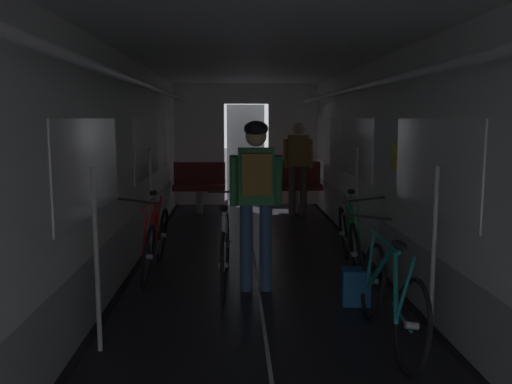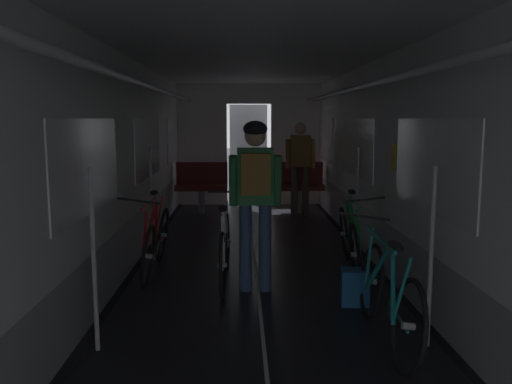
# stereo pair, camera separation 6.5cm
# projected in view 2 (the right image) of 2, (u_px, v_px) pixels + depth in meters

# --- Properties ---
(train_car_shell) EXTENTS (3.14, 12.34, 2.57)m
(train_car_shell) POSITION_uv_depth(u_px,v_px,m) (258.00, 124.00, 5.33)
(train_car_shell) COLOR black
(train_car_shell) RESTS_ON ground
(bench_seat_far_left) EXTENTS (0.98, 0.51, 0.95)m
(bench_seat_far_left) POSITION_uv_depth(u_px,v_px,m) (202.00, 183.00, 9.89)
(bench_seat_far_left) COLOR gray
(bench_seat_far_left) RESTS_ON ground
(bench_seat_far_right) EXTENTS (0.98, 0.51, 0.95)m
(bench_seat_far_right) POSITION_uv_depth(u_px,v_px,m) (298.00, 182.00, 9.94)
(bench_seat_far_right) COLOR gray
(bench_seat_far_right) RESTS_ON ground
(bicycle_green) EXTENTS (0.44, 1.69, 0.95)m
(bicycle_green) POSITION_uv_depth(u_px,v_px,m) (350.00, 239.00, 6.09)
(bicycle_green) COLOR black
(bicycle_green) RESTS_ON ground
(bicycle_red) EXTENTS (0.44, 1.69, 0.96)m
(bicycle_red) POSITION_uv_depth(u_px,v_px,m) (155.00, 240.00, 6.01)
(bicycle_red) COLOR black
(bicycle_red) RESTS_ON ground
(bicycle_teal) EXTENTS (0.44, 1.69, 0.95)m
(bicycle_teal) POSITION_uv_depth(u_px,v_px,m) (387.00, 295.00, 4.13)
(bicycle_teal) COLOR black
(bicycle_teal) RESTS_ON ground
(person_cyclist_aisle) EXTENTS (0.53, 0.39, 1.73)m
(person_cyclist_aisle) POSITION_uv_depth(u_px,v_px,m) (255.00, 187.00, 5.28)
(person_cyclist_aisle) COLOR #384C75
(person_cyclist_aisle) RESTS_ON ground
(bicycle_white_in_aisle) EXTENTS (0.44, 1.69, 0.93)m
(bicycle_white_in_aisle) POSITION_uv_depth(u_px,v_px,m) (225.00, 248.00, 5.63)
(bicycle_white_in_aisle) COLOR black
(bicycle_white_in_aisle) RESTS_ON ground
(person_standing_near_bench) EXTENTS (0.53, 0.23, 1.69)m
(person_standing_near_bench) POSITION_uv_depth(u_px,v_px,m) (300.00, 162.00, 9.51)
(person_standing_near_bench) COLOR brown
(person_standing_near_bench) RESTS_ON ground
(backpack_on_floor) EXTENTS (0.28, 0.22, 0.34)m
(backpack_on_floor) POSITION_uv_depth(u_px,v_px,m) (355.00, 287.00, 5.01)
(backpack_on_floor) COLOR #1E5693
(backpack_on_floor) RESTS_ON ground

